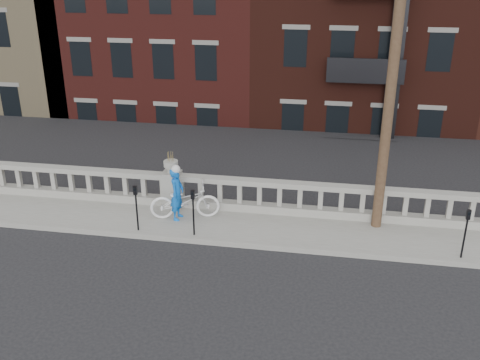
# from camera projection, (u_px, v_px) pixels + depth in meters

# --- Properties ---
(ground) EXTENTS (120.00, 120.00, 0.00)m
(ground) POSITION_uv_depth(u_px,v_px,m) (128.00, 277.00, 13.24)
(ground) COLOR black
(ground) RESTS_ON ground
(sidewalk) EXTENTS (32.00, 2.20, 0.15)m
(sidewalk) POSITION_uv_depth(u_px,v_px,m) (164.00, 220.00, 15.94)
(sidewalk) COLOR gray
(sidewalk) RESTS_ON ground
(balustrade) EXTENTS (28.00, 0.34, 1.03)m
(balustrade) POSITION_uv_depth(u_px,v_px,m) (172.00, 190.00, 16.58)
(balustrade) COLOR gray
(balustrade) RESTS_ON sidewalk
(planter_pedestal) EXTENTS (0.55, 0.55, 1.76)m
(planter_pedestal) POSITION_uv_depth(u_px,v_px,m) (172.00, 185.00, 16.51)
(planter_pedestal) COLOR gray
(planter_pedestal) RESTS_ON sidewalk
(lower_level) EXTENTS (80.00, 44.00, 20.80)m
(lower_level) POSITION_uv_depth(u_px,v_px,m) (268.00, 40.00, 33.10)
(lower_level) COLOR #605E59
(lower_level) RESTS_ON ground
(utility_pole) EXTENTS (1.60, 0.28, 10.00)m
(utility_pole) POSITION_uv_depth(u_px,v_px,m) (395.00, 47.00, 13.52)
(utility_pole) COLOR #422D1E
(utility_pole) RESTS_ON sidewalk
(parking_meter_b) EXTENTS (0.10, 0.09, 1.36)m
(parking_meter_b) POSITION_uv_depth(u_px,v_px,m) (136.00, 203.00, 14.89)
(parking_meter_b) COLOR black
(parking_meter_b) RESTS_ON sidewalk
(parking_meter_c) EXTENTS (0.10, 0.09, 1.36)m
(parking_meter_c) POSITION_uv_depth(u_px,v_px,m) (193.00, 207.00, 14.63)
(parking_meter_c) COLOR black
(parking_meter_c) RESTS_ON sidewalk
(parking_meter_d) EXTENTS (0.10, 0.09, 1.36)m
(parking_meter_d) POSITION_uv_depth(u_px,v_px,m) (466.00, 228.00, 13.49)
(parking_meter_d) COLOR black
(parking_meter_d) RESTS_ON sidewalk
(bicycle) EXTENTS (2.16, 1.23, 1.08)m
(bicycle) POSITION_uv_depth(u_px,v_px,m) (185.00, 201.00, 15.75)
(bicycle) COLOR white
(bicycle) RESTS_ON sidewalk
(cyclist) EXTENTS (0.42, 0.60, 1.58)m
(cyclist) POSITION_uv_depth(u_px,v_px,m) (177.00, 194.00, 15.60)
(cyclist) COLOR blue
(cyclist) RESTS_ON sidewalk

